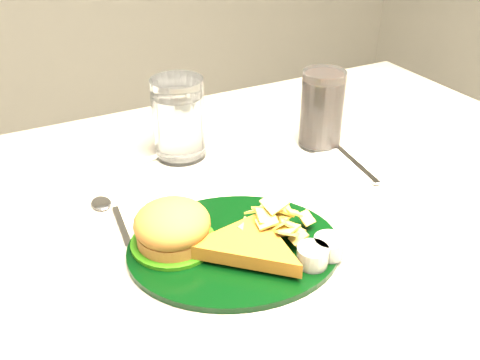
{
  "coord_description": "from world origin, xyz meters",
  "views": [
    {
      "loc": [
        -0.3,
        -0.56,
        1.17
      ],
      "look_at": [
        -0.01,
        -0.01,
        0.8
      ],
      "focal_mm": 40.0,
      "sensor_mm": 36.0,
      "label": 1
    }
  ],
  "objects": [
    {
      "name": "water_glass",
      "position": [
        -0.02,
        0.18,
        0.82
      ],
      "size": [
        0.09,
        0.09,
        0.13
      ],
      "primitive_type": "cylinder",
      "rotation": [
        0.0,
        0.0,
        -0.14
      ],
      "color": "white",
      "rests_on": "table"
    },
    {
      "name": "fork_napkin",
      "position": [
        0.21,
        0.02,
        0.76
      ],
      "size": [
        0.14,
        0.17,
        0.01
      ],
      "primitive_type": null,
      "rotation": [
        0.0,
        0.0,
        -0.13
      ],
      "color": "white",
      "rests_on": "table"
    },
    {
      "name": "spoon",
      "position": [
        -0.17,
        0.03,
        0.75
      ],
      "size": [
        0.05,
        0.13,
        0.01
      ],
      "primitive_type": null,
      "rotation": [
        0.0,
        0.0,
        -0.09
      ],
      "color": "silver",
      "rests_on": "table"
    },
    {
      "name": "wrapped_straw",
      "position": [
        -0.01,
        0.2,
        0.75
      ],
      "size": [
        0.24,
        0.12,
        0.01
      ],
      "primitive_type": null,
      "rotation": [
        0.0,
        0.0,
        0.18
      ],
      "color": "white",
      "rests_on": "table"
    },
    {
      "name": "dinner_plate",
      "position": [
        -0.06,
        -0.08,
        0.78
      ],
      "size": [
        0.32,
        0.29,
        0.06
      ],
      "primitive_type": null,
      "rotation": [
        0.0,
        0.0,
        -0.31
      ],
      "color": "black",
      "rests_on": "table"
    },
    {
      "name": "cola_glass",
      "position": [
        0.2,
        0.11,
        0.82
      ],
      "size": [
        0.08,
        0.08,
        0.13
      ],
      "primitive_type": "cylinder",
      "rotation": [
        0.0,
        0.0,
        -0.1
      ],
      "color": "black",
      "rests_on": "table"
    }
  ]
}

